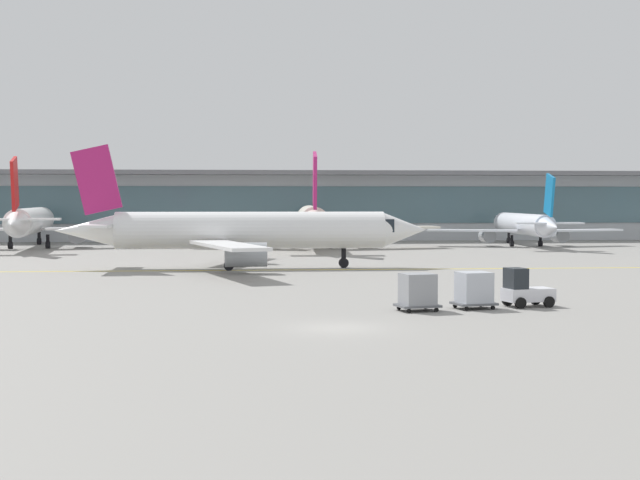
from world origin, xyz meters
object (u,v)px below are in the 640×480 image
object	(u,v)px
gate_airplane_3	(524,225)
cargo_dolly_lead	(474,289)
taxiing_regional_jet	(246,231)
cargo_dolly_trailing	(418,291)
gate_airplane_2	(311,221)
baggage_tug	(524,290)
gate_airplane_1	(30,222)

from	to	relation	value
gate_airplane_3	cargo_dolly_lead	size ratio (longest dim) A/B	10.89
taxiing_regional_jet	cargo_dolly_trailing	bearing A→B (deg)	-73.77
cargo_dolly_trailing	taxiing_regional_jet	bearing A→B (deg)	94.33
gate_airplane_3	gate_airplane_2	bearing A→B (deg)	97.18
gate_airplane_3	cargo_dolly_trailing	world-z (taller)	gate_airplane_3
baggage_tug	cargo_dolly_trailing	distance (m)	6.20
gate_airplane_2	gate_airplane_3	xyz separation A→B (m)	(26.23, 2.50, -0.62)
taxiing_regional_jet	cargo_dolly_trailing	size ratio (longest dim) A/B	12.90
gate_airplane_2	taxiing_regional_jet	world-z (taller)	gate_airplane_2
baggage_tug	cargo_dolly_lead	bearing A→B (deg)	180.00
gate_airplane_3	gate_airplane_1	bearing A→B (deg)	91.43
gate_airplane_2	cargo_dolly_trailing	bearing A→B (deg)	-176.37
gate_airplane_3	baggage_tug	bearing A→B (deg)	164.37
baggage_tug	gate_airplane_3	bearing A→B (deg)	60.53
gate_airplane_1	gate_airplane_2	world-z (taller)	gate_airplane_2
gate_airplane_1	taxiing_regional_jet	world-z (taller)	gate_airplane_1
gate_airplane_1	cargo_dolly_lead	size ratio (longest dim) A/B	12.95
gate_airplane_1	baggage_tug	distance (m)	73.48
taxiing_regional_jet	gate_airplane_2	bearing A→B (deg)	75.60
cargo_dolly_trailing	gate_airplane_3	bearing A→B (deg)	55.95
gate_airplane_2	taxiing_regional_jet	size ratio (longest dim) A/B	1.05
cargo_dolly_lead	cargo_dolly_trailing	distance (m)	3.21
gate_airplane_3	taxiing_regional_jet	distance (m)	47.43
gate_airplane_1	taxiing_regional_jet	size ratio (longest dim) A/B	1.00
gate_airplane_3	cargo_dolly_trailing	size ratio (longest dim) A/B	10.89
baggage_tug	cargo_dolly_trailing	world-z (taller)	baggage_tug
gate_airplane_1	baggage_tug	world-z (taller)	gate_airplane_1
gate_airplane_3	baggage_tug	xyz separation A→B (m)	(-19.18, -61.36, -1.70)
gate_airplane_2	cargo_dolly_trailing	size ratio (longest dim) A/B	13.53
cargo_dolly_lead	gate_airplane_3	bearing A→B (deg)	58.27
gate_airplane_2	gate_airplane_3	size ratio (longest dim) A/B	1.24
gate_airplane_2	gate_airplane_1	bearing A→B (deg)	87.80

